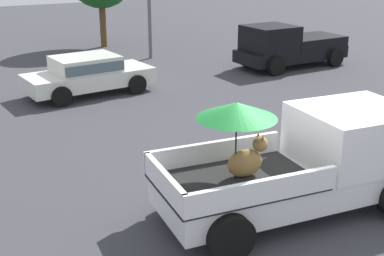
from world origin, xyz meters
The scene contains 4 objects.
ground_plane centered at (0.00, 0.00, 0.00)m, with size 80.00×80.00×0.00m, color #38383D.
pickup_truck_main centered at (0.42, -0.04, 0.98)m, with size 5.22×2.70×2.29m.
pickup_truck_red centered at (8.04, 9.82, 0.87)m, with size 4.84×2.25×1.80m.
parked_sedan_near centered at (-0.61, 9.85, 0.74)m, with size 4.44×2.26×1.33m.
Camera 1 is at (-5.88, -6.67, 4.78)m, focal length 47.84 mm.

